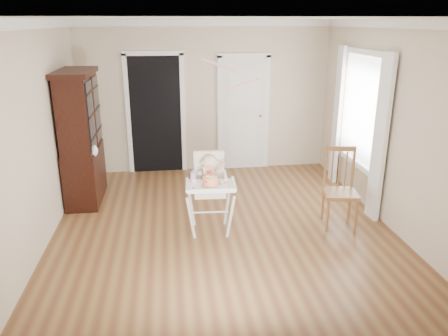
{
  "coord_description": "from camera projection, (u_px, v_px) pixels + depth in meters",
  "views": [
    {
      "loc": [
        -0.67,
        -5.36,
        2.68
      ],
      "look_at": [
        -0.01,
        -0.2,
        0.91
      ],
      "focal_mm": 35.0,
      "sensor_mm": 36.0,
      "label": 1
    }
  ],
  "objects": [
    {
      "name": "doorway",
      "position": [
        156.0,
        112.0,
        7.84
      ],
      "size": [
        1.06,
        0.05,
        2.22
      ],
      "color": "black",
      "rests_on": "wall_back"
    },
    {
      "name": "crown_molding",
      "position": [
        222.0,
        24.0,
        5.13
      ],
      "size": [
        4.5,
        5.0,
        0.12
      ],
      "primitive_type": null,
      "color": "white",
      "rests_on": "ceiling"
    },
    {
      "name": "cake",
      "position": [
        211.0,
        181.0,
        5.34
      ],
      "size": [
        0.24,
        0.24,
        0.11
      ],
      "color": "silver",
      "rests_on": "high_chair"
    },
    {
      "name": "streamer",
      "position": [
        219.0,
        66.0,
        5.34
      ],
      "size": [
        0.41,
        0.32,
        0.15
      ],
      "primitive_type": null,
      "rotation": [
        0.26,
        0.0,
        0.92
      ],
      "color": "pink",
      "rests_on": "ceiling"
    },
    {
      "name": "baby",
      "position": [
        210.0,
        173.0,
        5.61
      ],
      "size": [
        0.3,
        0.23,
        0.45
      ],
      "rotation": [
        0.0,
        0.0,
        -0.05
      ],
      "color": "beige",
      "rests_on": "high_chair"
    },
    {
      "name": "china_cabinet",
      "position": [
        82.0,
        137.0,
        6.57
      ],
      "size": [
        0.53,
        1.19,
        2.0
      ],
      "color": "black",
      "rests_on": "floor"
    },
    {
      "name": "dining_chair",
      "position": [
        340.0,
        190.0,
        5.88
      ],
      "size": [
        0.51,
        0.51,
        1.07
      ],
      "rotation": [
        0.0,
        0.0,
        -0.17
      ],
      "color": "brown",
      "rests_on": "floor"
    },
    {
      "name": "floor",
      "position": [
        223.0,
        226.0,
        5.98
      ],
      "size": [
        5.0,
        5.0,
        0.0
      ],
      "primitive_type": "plane",
      "color": "brown",
      "rests_on": "ground"
    },
    {
      "name": "wall_right",
      "position": [
        390.0,
        125.0,
        5.81
      ],
      "size": [
        0.0,
        5.0,
        5.0
      ],
      "primitive_type": "plane",
      "rotation": [
        1.57,
        0.0,
        -1.57
      ],
      "color": "#C1AD97",
      "rests_on": "floor"
    },
    {
      "name": "sippy_cup",
      "position": [
        193.0,
        177.0,
        5.44
      ],
      "size": [
        0.07,
        0.07,
        0.17
      ],
      "rotation": [
        0.0,
        0.0,
        -0.05
      ],
      "color": "pink",
      "rests_on": "high_chair"
    },
    {
      "name": "window_right",
      "position": [
        359.0,
        118.0,
        6.58
      ],
      "size": [
        0.13,
        1.84,
        2.3
      ],
      "color": "white",
      "rests_on": "wall_right"
    },
    {
      "name": "ceiling",
      "position": [
        222.0,
        18.0,
        5.11
      ],
      "size": [
        5.0,
        5.0,
        0.0
      ],
      "primitive_type": "plane",
      "rotation": [
        3.14,
        0.0,
        0.0
      ],
      "color": "white",
      "rests_on": "wall_back"
    },
    {
      "name": "wall_left",
      "position": [
        38.0,
        136.0,
        5.27
      ],
      "size": [
        0.0,
        5.0,
        5.0
      ],
      "primitive_type": "plane",
      "rotation": [
        1.57,
        0.0,
        1.57
      ],
      "color": "#C1AD97",
      "rests_on": "floor"
    },
    {
      "name": "closet_door",
      "position": [
        243.0,
        115.0,
        8.06
      ],
      "size": [
        0.96,
        0.09,
        2.13
      ],
      "color": "white",
      "rests_on": "wall_back"
    },
    {
      "name": "wall_back",
      "position": [
        205.0,
        98.0,
        7.89
      ],
      "size": [
        4.5,
        0.0,
        4.5
      ],
      "primitive_type": "plane",
      "rotation": [
        1.57,
        0.0,
        0.0
      ],
      "color": "#C1AD97",
      "rests_on": "floor"
    },
    {
      "name": "high_chair",
      "position": [
        210.0,
        184.0,
        5.63
      ],
      "size": [
        0.66,
        0.8,
        1.09
      ],
      "rotation": [
        0.0,
        0.0,
        -0.05
      ],
      "color": "white",
      "rests_on": "floor"
    }
  ]
}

